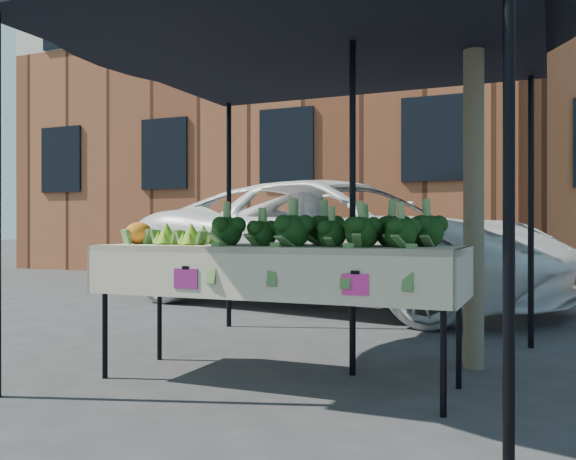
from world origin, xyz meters
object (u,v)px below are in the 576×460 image
Objects in this scene: vehicle at (344,80)px; street_tree at (474,74)px; table at (276,314)px; canopy at (309,179)px.

vehicle is 3.82m from street_tree.
canopy reaches higher than table.
vehicle is (-0.87, 4.10, 2.52)m from table.
table is 0.76× the size of canopy.
street_tree reaches higher than table.
street_tree reaches higher than canopy.
table is 2.24m from street_tree.
canopy is at bearing -153.12° from vehicle.
canopy is at bearing 85.00° from table.
table is at bearing -95.00° from canopy.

